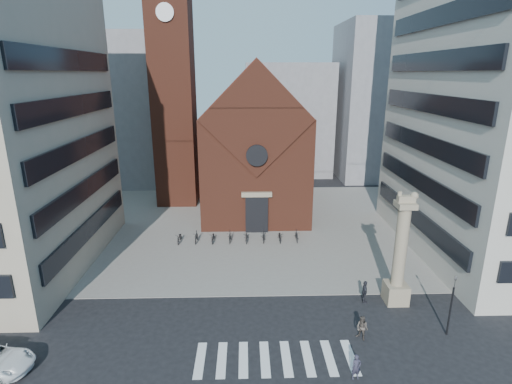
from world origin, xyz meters
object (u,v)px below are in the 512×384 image
at_px(traffic_light, 451,304).
at_px(pedestrian_0, 356,367).
at_px(lion_column, 399,260).
at_px(pedestrian_2, 365,292).
at_px(scooter_0, 179,238).
at_px(pedestrian_1, 362,328).

relative_size(traffic_light, pedestrian_0, 2.81).
xyz_separation_m(lion_column, pedestrian_2, (-2.36, 0.00, -2.58)).
bearing_deg(traffic_light, lion_column, 116.46).
height_order(lion_column, pedestrian_2, lion_column).
bearing_deg(lion_column, pedestrian_0, -123.26).
xyz_separation_m(pedestrian_2, scooter_0, (-15.55, 11.37, -0.32)).
bearing_deg(pedestrian_1, traffic_light, 49.48).
bearing_deg(traffic_light, pedestrian_2, 137.41).
distance_m(lion_column, pedestrian_1, 6.30).
distance_m(pedestrian_0, scooter_0, 23.02).
relative_size(pedestrian_0, pedestrian_2, 0.88).
bearing_deg(pedestrian_1, pedestrian_2, 118.29).
xyz_separation_m(lion_column, scooter_0, (-17.91, 11.37, -2.91)).
height_order(pedestrian_1, scooter_0, pedestrian_1).
xyz_separation_m(traffic_light, scooter_0, (-19.90, 15.37, -1.74)).
bearing_deg(pedestrian_1, scooter_0, 178.45).
distance_m(pedestrian_1, scooter_0, 21.12).
height_order(lion_column, traffic_light, lion_column).
height_order(traffic_light, pedestrian_1, traffic_light).
height_order(lion_column, pedestrian_1, lion_column).
distance_m(traffic_light, pedestrian_2, 6.08).
xyz_separation_m(pedestrian_1, scooter_0, (-14.14, 15.68, -0.27)).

